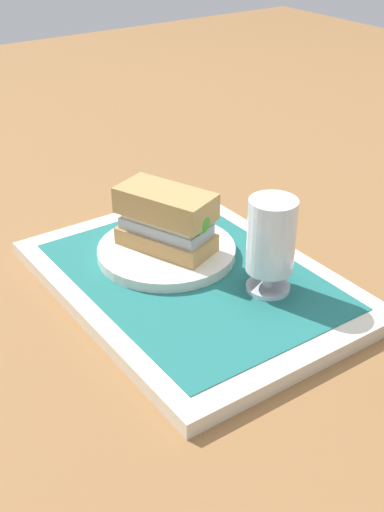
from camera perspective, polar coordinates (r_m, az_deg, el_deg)
name	(u,v)px	position (r m, az deg, el deg)	size (l,w,h in m)	color
ground_plane	(192,288)	(0.88, 0.00, -2.79)	(3.00, 3.00, 0.00)	olive
tray	(192,282)	(0.88, 0.00, -2.25)	(0.44, 0.32, 0.02)	beige
placemat	(192,275)	(0.87, 0.00, -1.66)	(0.38, 0.27, 0.00)	#1E6B66
plate	(166,252)	(0.91, -2.28, 0.38)	(0.19, 0.19, 0.01)	silver
sandwich	(167,220)	(0.89, -2.17, 3.13)	(0.14, 0.11, 0.08)	tan
beer_glass	(271,243)	(0.82, 6.79, 1.12)	(0.06, 0.06, 0.12)	silver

